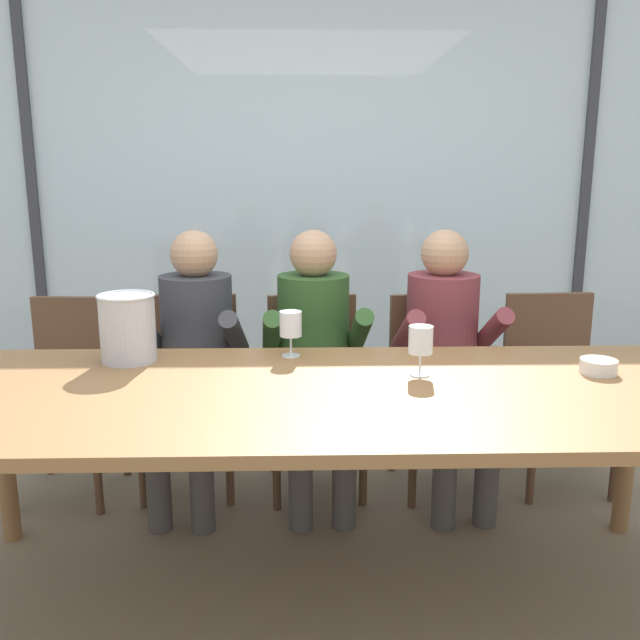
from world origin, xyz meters
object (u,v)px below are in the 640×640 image
Objects in this scene: dining_table at (323,407)px; chair_left_of_center at (192,375)px; chair_center at (314,376)px; chair_near_curtain at (73,380)px; person_maroon_top at (446,347)px; person_olive_shirt at (315,348)px; tasting_bowl at (598,366)px; wine_glass_center_pour at (291,326)px; person_charcoal_jacket at (194,349)px; ice_bucket_primary at (128,327)px; wine_glass_by_right_taster at (421,342)px; chair_near_window_right at (553,373)px; chair_right_of_center at (438,375)px.

chair_left_of_center is at bearing 121.60° from dining_table.
chair_left_of_center is 1.00× the size of chair_center.
dining_table is at bearing -93.58° from chair_center.
person_maroon_top is at bearing -0.76° from chair_near_curtain.
person_olive_shirt reaches higher than tasting_bowl.
chair_left_of_center is 7.00× the size of tasting_bowl.
tasting_bowl is at bearing -13.07° from wine_glass_center_pour.
dining_table is 3.05× the size of chair_left_of_center.
tasting_bowl is (2.08, -0.76, 0.27)m from chair_near_curtain.
chair_left_of_center is 0.73× the size of person_olive_shirt.
chair_left_of_center is 0.24m from person_charcoal_jacket.
chair_near_curtain is at bearing 126.38° from ice_bucket_primary.
ice_bucket_primary is 1.07m from wine_glass_by_right_taster.
chair_center is at bearing 178.56° from chair_near_window_right.
ice_bucket_primary reaches higher than chair_near_curtain.
wine_glass_center_pour is at bearing -155.39° from person_maroon_top.
person_olive_shirt reaches higher than dining_table.
chair_center is 0.65m from wine_glass_center_pour.
chair_near_curtain is at bearing 159.94° from tasting_bowl.
person_olive_shirt is 0.58m from person_maroon_top.
person_charcoal_jacket is (-0.54, 0.79, -0.01)m from dining_table.
person_maroon_top is at bearing 54.08° from dining_table.
chair_right_of_center is 0.92m from tasting_bowl.
ice_bucket_primary is 1.45× the size of wine_glass_center_pour.
dining_table is 0.98m from person_maroon_top.
person_charcoal_jacket is 0.52m from ice_bucket_primary.
person_charcoal_jacket is 1.11m from wine_glass_by_right_taster.
person_charcoal_jacket is at bearing 156.81° from tasting_bowl.
chair_left_of_center is (-0.59, 0.95, -0.19)m from dining_table.
person_olive_shirt reaches higher than chair_right_of_center.
wine_glass_center_pour is at bearing 166.93° from tasting_bowl.
chair_right_of_center and chair_near_window_right have the same top height.
person_maroon_top reaches higher than chair_near_window_right.
person_olive_shirt is at bearing -17.39° from chair_left_of_center.
chair_near_curtain is 1.71m from person_maroon_top.
dining_table is at bearing -131.49° from person_maroon_top.
chair_center is (0.57, -0.03, 0.00)m from chair_left_of_center.
ice_bucket_primary reaches higher than wine_glass_center_pour.
chair_left_of_center is (0.53, 0.05, 0.00)m from chair_near_curtain.
wine_glass_center_pour is (0.43, -0.40, 0.19)m from person_charcoal_jacket.
ice_bucket_primary is at bearing -50.48° from chair_near_curtain.
person_charcoal_jacket reaches higher than wine_glass_by_right_taster.
chair_near_curtain is 0.54m from chair_left_of_center.
person_charcoal_jacket reaches higher than chair_near_window_right.
ice_bucket_primary reaches higher than dining_table.
chair_right_of_center is 0.91m from wine_glass_by_right_taster.
ice_bucket_primary reaches higher than chair_center.
dining_table is 15.41× the size of wine_glass_center_pour.
ice_bucket_primary reaches higher than wine_glass_by_right_taster.
person_olive_shirt is 4.77× the size of ice_bucket_primary.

